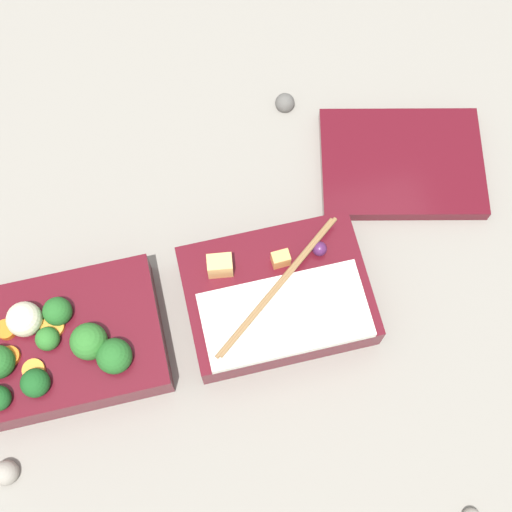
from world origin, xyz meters
The scene contains 6 objects.
ground_plane centered at (0.00, 0.00, 0.00)m, with size 3.00×3.00×0.00m, color gray.
bento_tray_vegetable centered at (-0.11, -0.01, 0.03)m, with size 0.21×0.16×0.08m.
bento_tray_rice centered at (0.13, 0.00, 0.03)m, with size 0.21×0.16×0.07m.
bento_lid centered at (0.33, 0.14, 0.01)m, with size 0.21×0.15×0.02m, color #510F19.
pebble_2 centered at (-0.20, -0.12, 0.01)m, with size 0.03×0.03×0.03m, color gray.
pebble_3 centered at (0.21, 0.27, 0.01)m, with size 0.03×0.03×0.03m, color #595651.
Camera 1 is at (0.05, -0.25, 0.82)m, focal length 50.00 mm.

